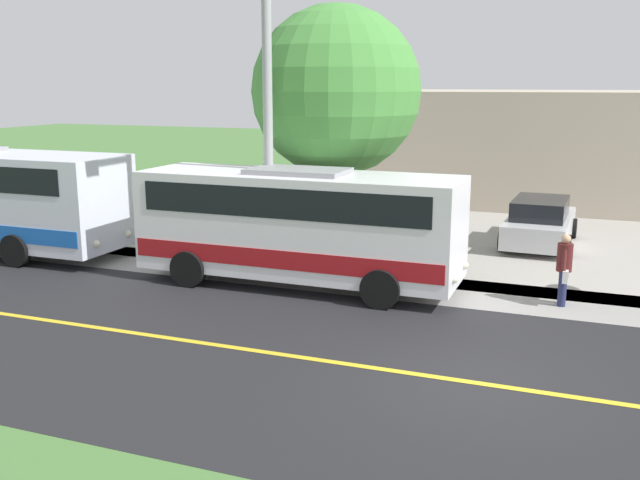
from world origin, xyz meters
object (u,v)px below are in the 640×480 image
at_px(parked_car_near, 540,223).
at_px(commercial_building, 522,144).
at_px(tree_curbside, 336,91).
at_px(street_light_pole, 266,116).
at_px(pedestrian_with_bags, 564,268).
at_px(shuttle_bus_front, 299,222).

bearing_deg(parked_car_near, commercial_building, -171.06).
height_order(parked_car_near, tree_curbside, tree_curbside).
bearing_deg(parked_car_near, street_light_pole, -44.22).
xyz_separation_m(pedestrian_with_bags, commercial_building, (-16.36, -2.57, 1.41)).
bearing_deg(parked_car_near, tree_curbside, -53.85).
distance_m(tree_curbside, commercial_building, 14.68).
height_order(street_light_pole, commercial_building, street_light_pole).
bearing_deg(shuttle_bus_front, parked_car_near, 142.56).
distance_m(shuttle_bus_front, tree_curbside, 4.25).
distance_m(street_light_pole, parked_car_near, 9.56).
bearing_deg(tree_curbside, shuttle_bus_front, 1.85).
distance_m(shuttle_bus_front, commercial_building, 17.32).
height_order(shuttle_bus_front, street_light_pole, street_light_pole).
height_order(pedestrian_with_bags, tree_curbside, tree_curbside).
bearing_deg(commercial_building, tree_curbside, -14.82).
bearing_deg(parked_car_near, pedestrian_with_bags, 8.89).
height_order(shuttle_bus_front, parked_car_near, shuttle_bus_front).
height_order(pedestrian_with_bags, street_light_pole, street_light_pole).
xyz_separation_m(parked_car_near, commercial_building, (-10.13, -1.59, 1.59)).
distance_m(street_light_pole, commercial_building, 17.27).
relative_size(street_light_pole, tree_curbside, 1.06).
bearing_deg(commercial_building, street_light_pole, -15.67).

